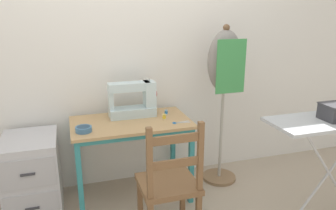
# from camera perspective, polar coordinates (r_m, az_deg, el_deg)

# --- Properties ---
(wall_back) EXTENTS (10.00, 0.05, 2.55)m
(wall_back) POSITION_cam_1_polar(r_m,az_deg,el_deg) (2.96, -8.18, 9.91)
(wall_back) COLOR silver
(wall_back) RESTS_ON ground_plane
(sewing_table) EXTENTS (0.98, 0.57, 0.70)m
(sewing_table) POSITION_cam_1_polar(r_m,az_deg,el_deg) (2.77, -6.37, -4.70)
(sewing_table) COLOR tan
(sewing_table) RESTS_ON ground_plane
(sewing_machine) EXTENTS (0.41, 0.16, 0.33)m
(sewing_machine) POSITION_cam_1_polar(r_m,az_deg,el_deg) (2.83, -5.78, 0.79)
(sewing_machine) COLOR silver
(sewing_machine) RESTS_ON sewing_table
(fabric_bowl) EXTENTS (0.12, 0.12, 0.04)m
(fabric_bowl) POSITION_cam_1_polar(r_m,az_deg,el_deg) (2.57, -14.49, -4.08)
(fabric_bowl) COLOR teal
(fabric_bowl) RESTS_ON sewing_table
(scissors) EXTENTS (0.15, 0.04, 0.01)m
(scissors) POSITION_cam_1_polar(r_m,az_deg,el_deg) (2.69, 1.85, -3.08)
(scissors) COLOR silver
(scissors) RESTS_ON sewing_table
(thread_spool_near_machine) EXTENTS (0.04, 0.04, 0.04)m
(thread_spool_near_machine) POSITION_cam_1_polar(r_m,az_deg,el_deg) (2.78, -0.66, -2.03)
(thread_spool_near_machine) COLOR yellow
(thread_spool_near_machine) RESTS_ON sewing_table
(thread_spool_mid_table) EXTENTS (0.03, 0.03, 0.04)m
(thread_spool_mid_table) POSITION_cam_1_polar(r_m,az_deg,el_deg) (2.90, -0.32, -1.26)
(thread_spool_mid_table) COLOR #2875C1
(thread_spool_mid_table) RESTS_ON sewing_table
(wooden_chair) EXTENTS (0.40, 0.38, 0.92)m
(wooden_chair) POSITION_cam_1_polar(r_m,az_deg,el_deg) (2.34, 0.23, -13.73)
(wooden_chair) COLOR brown
(wooden_chair) RESTS_ON ground_plane
(filing_cabinet) EXTENTS (0.42, 0.53, 0.64)m
(filing_cabinet) POSITION_cam_1_polar(r_m,az_deg,el_deg) (2.90, -22.46, -11.19)
(filing_cabinet) COLOR #B7B7BC
(filing_cabinet) RESTS_ON ground_plane
(dress_form) EXTENTS (0.32, 0.32, 1.48)m
(dress_form) POSITION_cam_1_polar(r_m,az_deg,el_deg) (2.97, 9.79, 5.83)
(dress_form) COLOR #846647
(dress_form) RESTS_ON ground_plane
(ironing_board) EXTENTS (1.03, 0.38, 0.85)m
(ironing_board) POSITION_cam_1_polar(r_m,az_deg,el_deg) (2.66, 27.26, -2.98)
(ironing_board) COLOR #ADB2B7
(ironing_board) RESTS_ON ground_plane
(storage_box) EXTENTS (0.18, 0.17, 0.12)m
(storage_box) POSITION_cam_1_polar(r_m,az_deg,el_deg) (2.59, 27.04, -1.06)
(storage_box) COLOR #333338
(storage_box) RESTS_ON ironing_board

